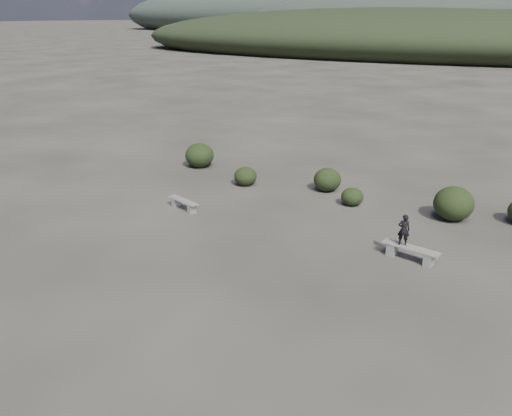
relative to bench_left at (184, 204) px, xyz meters
The scene contains 9 objects.
ground 6.29m from the bench_left, 43.46° to the right, with size 1200.00×1200.00×0.00m, color #2D2923.
bench_left is the anchor object (origin of this frame).
bench_right 8.99m from the bench_left, ahead, with size 1.87×0.63×0.46m.
seated_person 8.73m from the bench_left, ahead, with size 0.38×0.25×1.04m, color black.
shrub_a 3.93m from the bench_left, 82.55° to the left, with size 1.04×1.04×0.85m, color black.
shrub_b 6.50m from the bench_left, 51.55° to the left, with size 1.21×1.21×1.04m, color black.
shrub_c 6.87m from the bench_left, 34.95° to the left, with size 0.91×0.91×0.73m, color black.
shrub_d 10.46m from the bench_left, 24.97° to the left, with size 1.48×1.48×1.30m, color black.
shrub_f 6.05m from the bench_left, 120.56° to the left, with size 1.46×1.46×1.23m, color black.
Camera 1 is at (7.48, -10.27, 7.31)m, focal length 35.00 mm.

